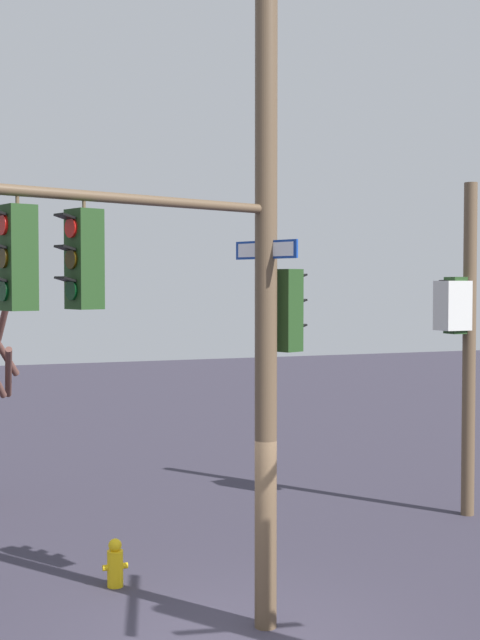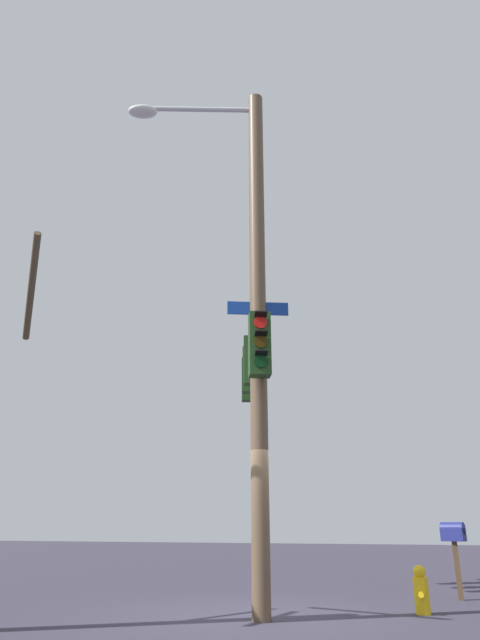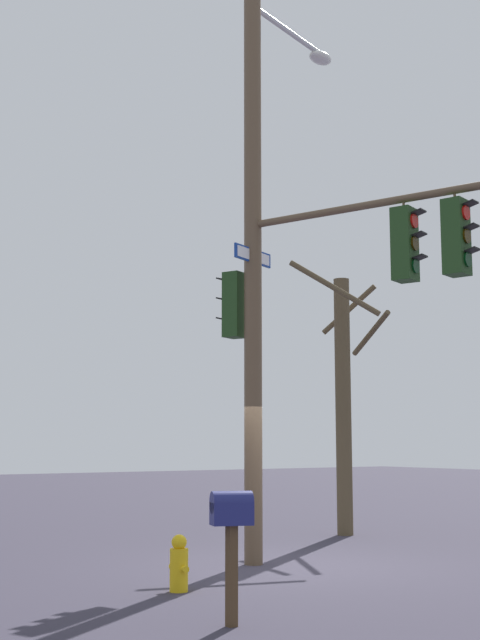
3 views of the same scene
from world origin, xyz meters
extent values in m
plane|color=#33303D|center=(0.00, 0.00, 0.00)|extent=(80.00, 80.00, 0.00)
cylinder|color=brown|center=(-0.45, -0.30, 4.87)|extent=(0.29, 0.29, 9.75)
cylinder|color=silver|center=(-0.85, 0.79, 9.44)|extent=(0.90, 2.22, 0.10)
ellipsoid|color=silver|center=(-1.26, 1.89, 9.36)|extent=(0.55, 0.69, 0.20)
cylinder|color=brown|center=(2.13, 0.65, 5.53)|extent=(5.19, 2.01, 0.12)
cube|color=#1E3D19|center=(2.12, 0.65, 4.83)|extent=(0.41, 0.44, 1.10)
cylinder|color=red|center=(2.27, 0.71, 5.17)|extent=(0.10, 0.22, 0.22)
cube|color=black|center=(2.34, 0.73, 5.29)|extent=(0.22, 0.25, 0.06)
cylinder|color=#352504|center=(2.27, 0.71, 4.83)|extent=(0.10, 0.22, 0.22)
cube|color=black|center=(2.34, 0.73, 4.95)|extent=(0.22, 0.25, 0.06)
cylinder|color=black|center=(2.27, 0.71, 4.49)|extent=(0.10, 0.22, 0.22)
cube|color=black|center=(2.34, 0.73, 4.61)|extent=(0.22, 0.25, 0.06)
cylinder|color=brown|center=(2.12, 0.65, 5.46)|extent=(0.04, 0.04, 0.15)
cube|color=#1E3D19|center=(2.87, 0.92, 4.83)|extent=(0.39, 0.43, 1.10)
cylinder|color=red|center=(3.03, 0.97, 5.17)|extent=(0.09, 0.22, 0.22)
cube|color=black|center=(3.10, 0.99, 5.29)|extent=(0.21, 0.25, 0.06)
cylinder|color=#352504|center=(3.03, 0.97, 4.83)|extent=(0.09, 0.22, 0.22)
cube|color=black|center=(3.10, 0.99, 4.95)|extent=(0.21, 0.25, 0.06)
cylinder|color=black|center=(3.03, 0.97, 4.49)|extent=(0.09, 0.22, 0.22)
cube|color=black|center=(3.10, 0.99, 4.61)|extent=(0.21, 0.25, 0.06)
cylinder|color=brown|center=(2.87, 0.92, 5.46)|extent=(0.04, 0.04, 0.15)
cube|color=#1E3D19|center=(3.75, 1.25, 4.83)|extent=(0.40, 0.44, 1.10)
cylinder|color=red|center=(3.91, 1.31, 5.17)|extent=(0.10, 0.22, 0.22)
cube|color=black|center=(3.98, 1.33, 5.29)|extent=(0.22, 0.25, 0.06)
cylinder|color=#352504|center=(3.91, 1.31, 4.83)|extent=(0.10, 0.22, 0.22)
cube|color=black|center=(3.98, 1.33, 4.95)|extent=(0.22, 0.25, 0.06)
cylinder|color=black|center=(3.91, 1.31, 4.49)|extent=(0.10, 0.22, 0.22)
cube|color=black|center=(3.98, 1.33, 4.61)|extent=(0.22, 0.25, 0.06)
cylinder|color=brown|center=(3.75, 1.25, 5.46)|extent=(0.04, 0.04, 0.15)
cube|color=#1E3D19|center=(-0.79, -0.43, 4.21)|extent=(0.42, 0.45, 1.10)
cylinder|color=red|center=(-0.95, -0.49, 4.55)|extent=(0.12, 0.21, 0.22)
cube|color=black|center=(-1.01, -0.52, 4.67)|extent=(0.23, 0.26, 0.06)
cylinder|color=#352504|center=(-0.95, -0.49, 4.21)|extent=(0.12, 0.21, 0.22)
cube|color=black|center=(-1.01, -0.52, 4.33)|extent=(0.23, 0.26, 0.06)
cylinder|color=black|center=(-0.95, -0.49, 3.87)|extent=(0.12, 0.21, 0.22)
cube|color=black|center=(-1.01, -0.52, 3.99)|extent=(0.23, 0.26, 0.06)
cube|color=navy|center=(-0.45, -0.30, 5.01)|extent=(0.46, 1.02, 0.24)
cube|color=white|center=(-0.43, -0.29, 5.01)|extent=(0.40, 0.92, 0.18)
cylinder|color=yellow|center=(1.06, -2.55, 0.28)|extent=(0.24, 0.24, 0.55)
sphere|color=yellow|center=(1.06, -2.55, 0.63)|extent=(0.20, 0.20, 0.20)
cylinder|color=yellow|center=(0.92, -2.55, 0.30)|extent=(0.10, 0.09, 0.09)
cylinder|color=yellow|center=(1.20, -2.55, 0.30)|extent=(0.10, 0.09, 0.09)
cube|color=#4C3823|center=(3.24, -3.18, 0.53)|extent=(0.10, 0.10, 1.05)
cube|color=navy|center=(3.24, -3.18, 1.17)|extent=(0.37, 0.49, 0.24)
cylinder|color=navy|center=(3.24, -3.18, 1.29)|extent=(0.37, 0.49, 0.24)
cylinder|color=brown|center=(-2.37, 3.10, 5.09)|extent=(1.53, 1.30, 1.27)
camera|label=1|loc=(4.01, 10.35, 4.56)|focal=49.53mm
camera|label=2|loc=(-9.34, -3.03, 1.32)|focal=31.21mm
camera|label=3|loc=(11.18, -8.47, 1.94)|focal=48.86mm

